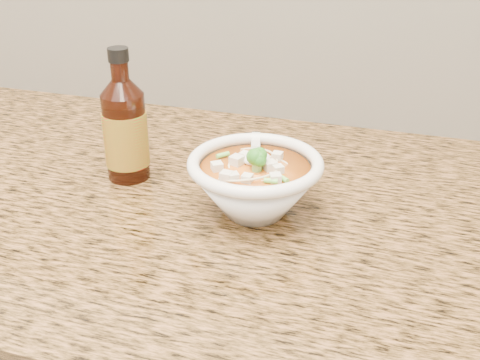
% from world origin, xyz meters
% --- Properties ---
extents(counter_slab, '(4.00, 0.68, 0.04)m').
position_xyz_m(counter_slab, '(0.00, 1.68, 0.88)').
color(counter_slab, brown).
rests_on(counter_slab, cabinet).
extents(soup_bowl, '(0.17, 0.19, 0.10)m').
position_xyz_m(soup_bowl, '(0.20, 1.65, 0.94)').
color(soup_bowl, white).
rests_on(soup_bowl, counter_slab).
extents(hot_sauce_bottle, '(0.08, 0.08, 0.19)m').
position_xyz_m(hot_sauce_bottle, '(0.00, 1.69, 0.97)').
color(hot_sauce_bottle, '#371107').
rests_on(hot_sauce_bottle, counter_slab).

